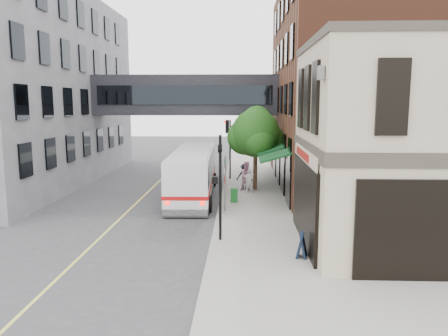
# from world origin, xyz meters

# --- Properties ---
(ground) EXTENTS (120.00, 120.00, 0.00)m
(ground) POSITION_xyz_m (0.00, 0.00, 0.00)
(ground) COLOR #38383A
(ground) RESTS_ON ground
(sidewalk_main) EXTENTS (4.00, 60.00, 0.15)m
(sidewalk_main) POSITION_xyz_m (2.00, 14.00, 0.07)
(sidewalk_main) COLOR gray
(sidewalk_main) RESTS_ON ground
(corner_building) EXTENTS (10.19, 8.12, 8.45)m
(corner_building) POSITION_xyz_m (8.97, 2.00, 4.21)
(corner_building) COLOR #B6AE8B
(corner_building) RESTS_ON ground
(brick_building) EXTENTS (13.76, 18.00, 14.00)m
(brick_building) POSITION_xyz_m (9.98, 15.00, 6.99)
(brick_building) COLOR #592C1B
(brick_building) RESTS_ON ground
(skyway_bridge) EXTENTS (14.00, 3.18, 3.00)m
(skyway_bridge) POSITION_xyz_m (-3.00, 18.00, 6.50)
(skyway_bridge) COLOR black
(skyway_bridge) RESTS_ON ground
(traffic_signal_near) EXTENTS (0.44, 0.22, 4.60)m
(traffic_signal_near) POSITION_xyz_m (0.37, 2.00, 2.98)
(traffic_signal_near) COLOR black
(traffic_signal_near) RESTS_ON sidewalk_main
(traffic_signal_far) EXTENTS (0.53, 0.28, 4.50)m
(traffic_signal_far) POSITION_xyz_m (0.26, 17.00, 3.34)
(traffic_signal_far) COLOR black
(traffic_signal_far) RESTS_ON sidewalk_main
(street_sign_pole) EXTENTS (0.08, 0.75, 3.00)m
(street_sign_pole) POSITION_xyz_m (0.39, 7.00, 1.93)
(street_sign_pole) COLOR gray
(street_sign_pole) RESTS_ON sidewalk_main
(street_tree) EXTENTS (3.80, 3.20, 5.60)m
(street_tree) POSITION_xyz_m (2.19, 13.22, 3.91)
(street_tree) COLOR #382619
(street_tree) RESTS_ON sidewalk_main
(lane_marking) EXTENTS (0.12, 40.00, 0.01)m
(lane_marking) POSITION_xyz_m (-5.00, 10.00, 0.01)
(lane_marking) COLOR #D8CC4C
(lane_marking) RESTS_ON ground
(bus) EXTENTS (2.91, 11.00, 2.94)m
(bus) POSITION_xyz_m (-1.77, 11.19, 1.65)
(bus) COLOR silver
(bus) RESTS_ON ground
(pedestrian_a) EXTENTS (0.65, 0.52, 1.55)m
(pedestrian_a) POSITION_xyz_m (1.79, 11.81, 0.93)
(pedestrian_a) COLOR silver
(pedestrian_a) RESTS_ON sidewalk_main
(pedestrian_b) EXTENTS (1.06, 0.90, 1.92)m
(pedestrian_b) POSITION_xyz_m (1.66, 12.61, 1.11)
(pedestrian_b) COLOR pink
(pedestrian_b) RESTS_ON sidewalk_main
(pedestrian_c) EXTENTS (1.13, 0.68, 1.71)m
(pedestrian_c) POSITION_xyz_m (1.49, 13.25, 1.00)
(pedestrian_c) COLOR black
(pedestrian_c) RESTS_ON sidewalk_main
(newspaper_box) EXTENTS (0.41, 0.36, 0.81)m
(newspaper_box) POSITION_xyz_m (0.86, 9.16, 0.55)
(newspaper_box) COLOR #166222
(newspaper_box) RESTS_ON sidewalk_main
(sandwich_board) EXTENTS (0.47, 0.61, 0.96)m
(sandwich_board) POSITION_xyz_m (3.60, -0.01, 0.63)
(sandwich_board) COLOR black
(sandwich_board) RESTS_ON sidewalk_main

